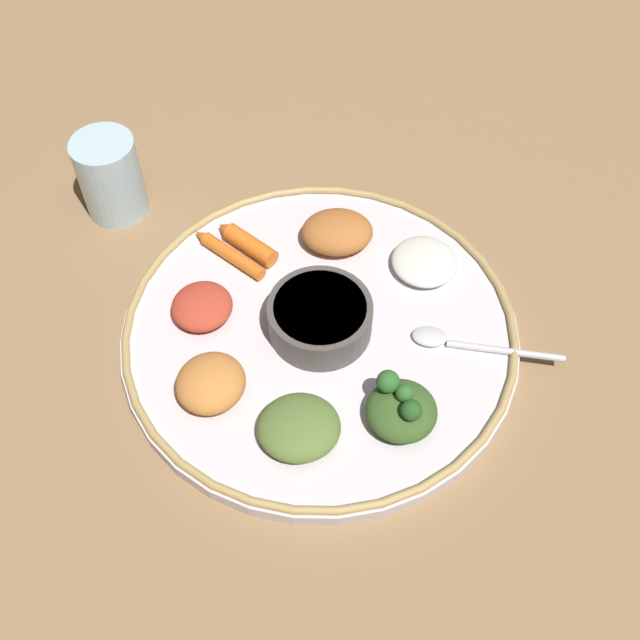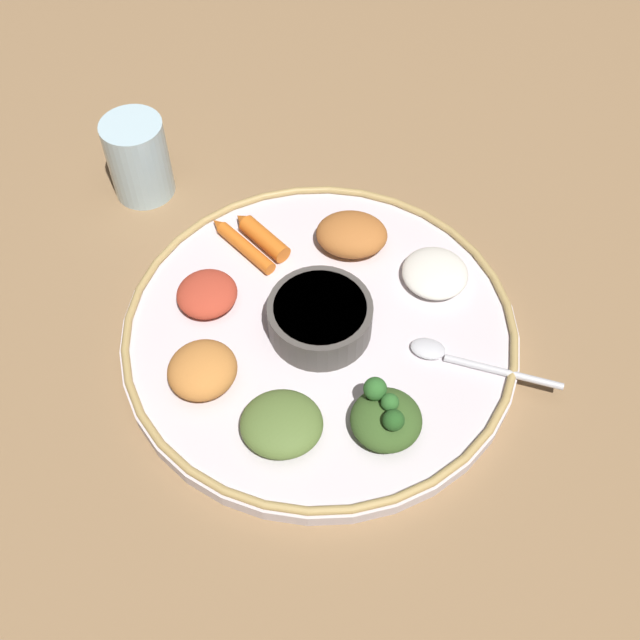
{
  "view_description": "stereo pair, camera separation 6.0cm",
  "coord_description": "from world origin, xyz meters",
  "px_view_note": "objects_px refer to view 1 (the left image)",
  "views": [
    {
      "loc": [
        0.44,
        0.05,
        0.64
      ],
      "look_at": [
        0.0,
        0.0,
        0.03
      ],
      "focal_mm": 43.83,
      "sensor_mm": 36.0,
      "label": 1
    },
    {
      "loc": [
        0.43,
        0.11,
        0.64
      ],
      "look_at": [
        0.0,
        0.0,
        0.03
      ],
      "focal_mm": 43.83,
      "sensor_mm": 36.0,
      "label": 2
    }
  ],
  "objects_px": {
    "center_bowl": "(320,317)",
    "greens_pile": "(401,409)",
    "carrot_outer": "(229,253)",
    "drinking_glass": "(112,181)",
    "spoon": "(462,345)",
    "carrot_near_spoon": "(246,242)"
  },
  "relations": [
    {
      "from": "greens_pile",
      "to": "carrot_near_spoon",
      "type": "xyz_separation_m",
      "value": [
        -0.19,
        -0.17,
        -0.01
      ]
    },
    {
      "from": "carrot_near_spoon",
      "to": "spoon",
      "type": "bearing_deg",
      "value": 66.03
    },
    {
      "from": "drinking_glass",
      "to": "spoon",
      "type": "bearing_deg",
      "value": 67.6
    },
    {
      "from": "spoon",
      "to": "greens_pile",
      "type": "xyz_separation_m",
      "value": [
        0.08,
        -0.06,
        0.01
      ]
    },
    {
      "from": "center_bowl",
      "to": "carrot_near_spoon",
      "type": "distance_m",
      "value": 0.13
    },
    {
      "from": "center_bowl",
      "to": "carrot_near_spoon",
      "type": "xyz_separation_m",
      "value": [
        -0.1,
        -0.09,
        -0.01
      ]
    },
    {
      "from": "spoon",
      "to": "greens_pile",
      "type": "relative_size",
      "value": 2.04
    },
    {
      "from": "greens_pile",
      "to": "drinking_glass",
      "type": "relative_size",
      "value": 0.76
    },
    {
      "from": "center_bowl",
      "to": "carrot_outer",
      "type": "distance_m",
      "value": 0.13
    },
    {
      "from": "center_bowl",
      "to": "greens_pile",
      "type": "height_order",
      "value": "greens_pile"
    },
    {
      "from": "center_bowl",
      "to": "carrot_outer",
      "type": "height_order",
      "value": "center_bowl"
    },
    {
      "from": "carrot_near_spoon",
      "to": "drinking_glass",
      "type": "relative_size",
      "value": 0.78
    },
    {
      "from": "center_bowl",
      "to": "greens_pile",
      "type": "distance_m",
      "value": 0.12
    },
    {
      "from": "spoon",
      "to": "carrot_near_spoon",
      "type": "relative_size",
      "value": 1.97
    },
    {
      "from": "center_bowl",
      "to": "greens_pile",
      "type": "xyz_separation_m",
      "value": [
        0.09,
        0.08,
        -0.0
      ]
    },
    {
      "from": "spoon",
      "to": "drinking_glass",
      "type": "xyz_separation_m",
      "value": [
        -0.16,
        -0.39,
        0.02
      ]
    },
    {
      "from": "center_bowl",
      "to": "carrot_outer",
      "type": "bearing_deg",
      "value": -127.26
    },
    {
      "from": "greens_pile",
      "to": "carrot_outer",
      "type": "distance_m",
      "value": 0.26
    },
    {
      "from": "carrot_outer",
      "to": "drinking_glass",
      "type": "xyz_separation_m",
      "value": [
        -0.07,
        -0.14,
        0.02
      ]
    },
    {
      "from": "greens_pile",
      "to": "drinking_glass",
      "type": "height_order",
      "value": "drinking_glass"
    },
    {
      "from": "carrot_outer",
      "to": "drinking_glass",
      "type": "height_order",
      "value": "drinking_glass"
    },
    {
      "from": "carrot_near_spoon",
      "to": "carrot_outer",
      "type": "relative_size",
      "value": 0.86
    }
  ]
}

